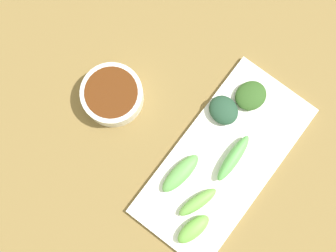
% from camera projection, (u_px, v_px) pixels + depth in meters
% --- Properties ---
extents(tabletop, '(2.10, 2.10, 0.02)m').
position_uv_depth(tabletop, '(163.00, 136.00, 0.82)').
color(tabletop, olive).
rests_on(tabletop, ground).
extents(sauce_bowl, '(0.11, 0.11, 0.04)m').
position_uv_depth(sauce_bowl, '(112.00, 95.00, 0.80)').
color(sauce_bowl, white).
rests_on(sauce_bowl, tabletop).
extents(serving_plate, '(0.17, 0.36, 0.01)m').
position_uv_depth(serving_plate, '(224.00, 160.00, 0.80)').
color(serving_plate, white).
rests_on(serving_plate, tabletop).
extents(broccoli_stalk_0, '(0.05, 0.08, 0.02)m').
position_uv_depth(broccoli_stalk_0, '(198.00, 202.00, 0.77)').
color(broccoli_stalk_0, '#6AA847').
rests_on(broccoli_stalk_0, serving_plate).
extents(broccoli_leafy_1, '(0.07, 0.07, 0.02)m').
position_uv_depth(broccoli_leafy_1, '(251.00, 96.00, 0.80)').
color(broccoli_leafy_1, '#2E541F').
rests_on(broccoli_leafy_1, serving_plate).
extents(broccoli_stalk_2, '(0.04, 0.07, 0.02)m').
position_uv_depth(broccoli_stalk_2, '(193.00, 229.00, 0.76)').
color(broccoli_stalk_2, '#6CB345').
rests_on(broccoli_stalk_2, serving_plate).
extents(broccoli_stalk_3, '(0.03, 0.10, 0.03)m').
position_uv_depth(broccoli_stalk_3, '(233.00, 158.00, 0.78)').
color(broccoli_stalk_3, '#5CB253').
rests_on(broccoli_stalk_3, serving_plate).
extents(broccoli_stalk_4, '(0.04, 0.09, 0.02)m').
position_uv_depth(broccoli_stalk_4, '(180.00, 173.00, 0.78)').
color(broccoli_stalk_4, '#5DA24E').
rests_on(broccoli_stalk_4, serving_plate).
extents(broccoli_leafy_5, '(0.07, 0.06, 0.02)m').
position_uv_depth(broccoli_leafy_5, '(224.00, 110.00, 0.80)').
color(broccoli_leafy_5, '#224530').
rests_on(broccoli_leafy_5, serving_plate).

